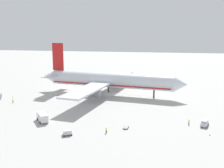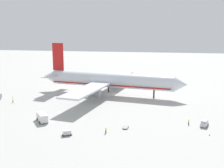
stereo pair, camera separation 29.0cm
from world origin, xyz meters
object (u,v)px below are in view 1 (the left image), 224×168
(baggage_cart_0, at_px, (126,127))
(baggage_cart_2, at_px, (121,77))
(service_truck_3, at_px, (42,117))
(ground_worker_1, at_px, (189,122))
(service_van, at_px, (205,123))
(ground_worker_4, at_px, (106,130))
(airliner, at_px, (108,80))
(ground_worker_2, at_px, (13,101))
(traffic_cone_0, at_px, (210,135))
(traffic_cone_1, at_px, (13,97))
(baggage_cart_1, at_px, (67,133))

(baggage_cart_0, bearing_deg, baggage_cart_2, 101.94)
(service_truck_3, xyz_separation_m, ground_worker_1, (47.37, 7.68, -0.72))
(service_van, distance_m, ground_worker_4, 31.69)
(airliner, distance_m, baggage_cart_2, 47.94)
(service_truck_3, relative_size, ground_worker_2, 3.91)
(ground_worker_1, distance_m, traffic_cone_0, 9.94)
(airliner, relative_size, traffic_cone_1, 133.47)
(baggage_cart_2, xyz_separation_m, ground_worker_2, (-32.64, -71.45, 0.05))
(baggage_cart_0, relative_size, baggage_cart_1, 0.97)
(baggage_cart_1, height_order, ground_worker_2, ground_worker_2)
(baggage_cart_2, relative_size, ground_worker_2, 2.12)
(baggage_cart_0, bearing_deg, ground_worker_2, 159.15)
(ground_worker_4, xyz_separation_m, traffic_cone_1, (-52.69, 33.58, -0.59))
(baggage_cart_1, bearing_deg, airliner, 91.02)
(baggage_cart_1, distance_m, baggage_cart_2, 100.79)
(ground_worker_1, xyz_separation_m, ground_worker_2, (-71.15, 11.98, 0.01))
(service_van, relative_size, ground_worker_4, 2.91)
(service_truck_3, height_order, ground_worker_4, service_truck_3)
(airliner, distance_m, traffic_cone_0, 60.72)
(ground_worker_1, height_order, ground_worker_2, ground_worker_2)
(baggage_cart_2, relative_size, traffic_cone_1, 6.65)
(service_van, xyz_separation_m, ground_worker_1, (-4.78, 0.18, -0.16))
(ground_worker_1, bearing_deg, airliner, 134.70)
(ground_worker_1, distance_m, ground_worker_4, 27.49)
(service_truck_3, bearing_deg, airliner, 74.91)
(baggage_cart_1, bearing_deg, ground_worker_4, 21.66)
(airliner, bearing_deg, baggage_cart_2, 93.51)
(baggage_cart_0, bearing_deg, service_truck_3, 179.75)
(ground_worker_1, relative_size, traffic_cone_1, 3.12)
(ground_worker_4, relative_size, traffic_cone_0, 3.10)
(airliner, relative_size, ground_worker_2, 42.52)
(service_truck_3, relative_size, traffic_cone_1, 12.26)
(service_truck_3, height_order, baggage_cart_1, service_truck_3)
(ground_worker_2, relative_size, traffic_cone_0, 3.14)
(service_truck_3, bearing_deg, ground_worker_1, 9.21)
(baggage_cart_1, relative_size, ground_worker_4, 1.88)
(airliner, bearing_deg, ground_worker_1, -45.30)
(traffic_cone_0, xyz_separation_m, traffic_cone_1, (-82.24, 28.78, 0.00))
(service_van, xyz_separation_m, baggage_cart_1, (-39.42, -17.11, -0.21))
(baggage_cart_0, height_order, traffic_cone_0, traffic_cone_0)
(traffic_cone_1, bearing_deg, ground_worker_2, -56.09)
(baggage_cart_0, bearing_deg, ground_worker_1, 22.11)
(baggage_cart_1, distance_m, ground_worker_2, 46.79)
(baggage_cart_2, distance_m, ground_worker_4, 97.61)
(ground_worker_4, bearing_deg, baggage_cart_2, 98.46)
(baggage_cart_1, xyz_separation_m, traffic_cone_1, (-42.20, 37.74, -0.55))
(airliner, xyz_separation_m, baggage_cart_1, (0.95, -53.26, -6.14))
(service_truck_3, xyz_separation_m, ground_worker_4, (23.22, -5.44, -0.73))
(traffic_cone_0, bearing_deg, service_van, 94.33)
(service_van, bearing_deg, baggage_cart_1, -156.54)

